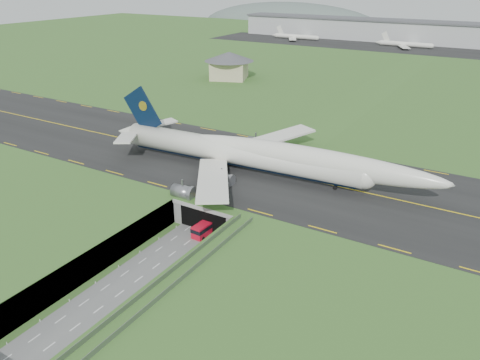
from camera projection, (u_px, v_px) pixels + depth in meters
The scene contains 10 objects.
ground at pixel (181, 248), 97.27m from camera, with size 900.00×900.00×0.00m, color #396126.
airfield_deck at pixel (181, 235), 96.05m from camera, with size 800.00×800.00×6.00m, color gray.
trench_road at pixel (158, 265), 91.34m from camera, with size 12.00×75.00×0.20m, color slate.
taxiway at pixel (258, 169), 120.72m from camera, with size 800.00×44.00×0.18m, color black.
tunnel_portal at pixel (224, 203), 109.04m from camera, with size 17.00×22.30×6.00m.
guideway at pixel (162, 293), 74.95m from camera, with size 3.00×53.00×7.05m.
jumbo_jet at pixel (259, 155), 115.24m from camera, with size 89.54×58.39×19.35m.
shuttle_tram at pixel (205, 228), 101.67m from camera, with size 2.93×6.93×2.80m.
service_building at pixel (229, 63), 221.13m from camera, with size 29.99×29.99×12.70m.
cargo_terminal at pixel (441, 33), 326.86m from camera, with size 320.00×67.00×15.60m.
Camera 1 is at (53.12, -65.21, 52.31)m, focal length 35.00 mm.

